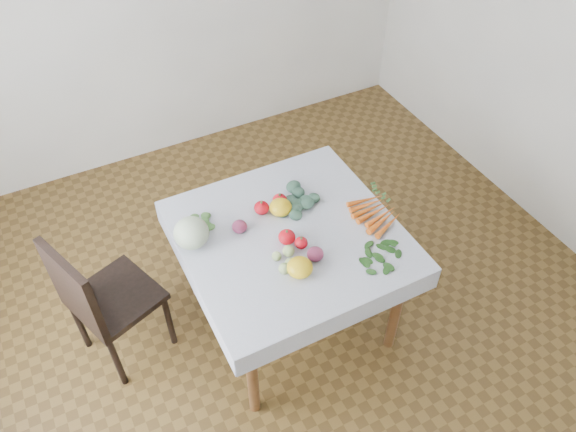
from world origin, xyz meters
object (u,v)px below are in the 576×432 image
(carrot_bunch, at_px, (375,213))
(heirloom_back, at_px, (281,207))
(table, at_px, (290,247))
(cabbage, at_px, (191,233))
(chair, at_px, (99,298))

(carrot_bunch, bearing_deg, heirloom_back, 151.18)
(table, bearing_deg, cabbage, 160.98)
(table, bearing_deg, carrot_bunch, -10.21)
(cabbage, relative_size, carrot_bunch, 0.59)
(chair, relative_size, cabbage, 5.09)
(chair, bearing_deg, table, -13.14)
(table, distance_m, chair, 1.04)
(chair, distance_m, heirloom_back, 1.07)
(table, relative_size, carrot_bunch, 3.23)
(chair, height_order, heirloom_back, chair)
(chair, distance_m, carrot_bunch, 1.54)
(cabbage, bearing_deg, heirloom_back, -0.31)
(chair, xyz_separation_m, cabbage, (0.53, -0.07, 0.31))
(table, height_order, heirloom_back, heirloom_back)
(table, height_order, cabbage, cabbage)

